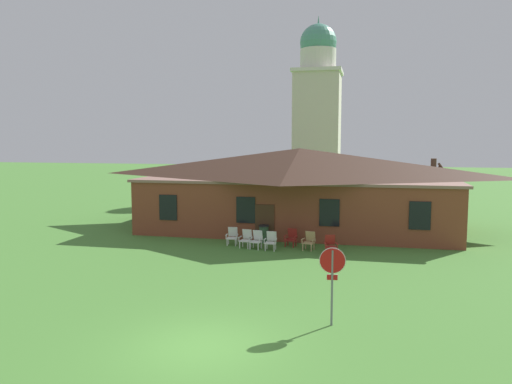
{
  "coord_description": "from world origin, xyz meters",
  "views": [
    {
      "loc": [
        4.39,
        -12.34,
        5.67
      ],
      "look_at": [
        -0.45,
        8.75,
        3.41
      ],
      "focal_mm": 34.48,
      "sensor_mm": 36.0,
      "label": 1
    }
  ],
  "objects_px": {
    "lawn_chair_near_door": "(246,238)",
    "trash_bin": "(264,234)",
    "stop_sign": "(332,271)",
    "lawn_chair_under_eave": "(330,244)",
    "lawn_chair_right_end": "(291,237)",
    "lawn_chair_by_porch": "(232,236)",
    "lawn_chair_far_side": "(309,240)",
    "lawn_chair_middle": "(271,240)",
    "lawn_chair_left_end": "(257,239)"
  },
  "relations": [
    {
      "from": "lawn_chair_near_door",
      "to": "lawn_chair_middle",
      "type": "distance_m",
      "value": 1.43
    },
    {
      "from": "lawn_chair_right_end",
      "to": "stop_sign",
      "type": "bearing_deg",
      "value": -74.96
    },
    {
      "from": "lawn_chair_under_eave",
      "to": "lawn_chair_right_end",
      "type": "bearing_deg",
      "value": 147.9
    },
    {
      "from": "lawn_chair_far_side",
      "to": "trash_bin",
      "type": "distance_m",
      "value": 3.01
    },
    {
      "from": "lawn_chair_by_porch",
      "to": "lawn_chair_left_end",
      "type": "height_order",
      "value": "same"
    },
    {
      "from": "lawn_chair_by_porch",
      "to": "lawn_chair_under_eave",
      "type": "distance_m",
      "value": 5.5
    },
    {
      "from": "lawn_chair_middle",
      "to": "trash_bin",
      "type": "height_order",
      "value": "trash_bin"
    },
    {
      "from": "lawn_chair_near_door",
      "to": "lawn_chair_right_end",
      "type": "height_order",
      "value": "same"
    },
    {
      "from": "lawn_chair_middle",
      "to": "lawn_chair_right_end",
      "type": "xyz_separation_m",
      "value": [
        0.9,
        1.11,
        0.0
      ]
    },
    {
      "from": "trash_bin",
      "to": "lawn_chair_right_end",
      "type": "bearing_deg",
      "value": -21.49
    },
    {
      "from": "lawn_chair_right_end",
      "to": "lawn_chair_under_eave",
      "type": "height_order",
      "value": "same"
    },
    {
      "from": "lawn_chair_by_porch",
      "to": "lawn_chair_right_end",
      "type": "xyz_separation_m",
      "value": [
        3.21,
        0.35,
        0.0
      ]
    },
    {
      "from": "lawn_chair_right_end",
      "to": "lawn_chair_far_side",
      "type": "distance_m",
      "value": 1.23
    },
    {
      "from": "lawn_chair_middle",
      "to": "lawn_chair_right_end",
      "type": "bearing_deg",
      "value": 50.91
    },
    {
      "from": "lawn_chair_right_end",
      "to": "lawn_chair_under_eave",
      "type": "distance_m",
      "value": 2.59
    },
    {
      "from": "lawn_chair_right_end",
      "to": "trash_bin",
      "type": "xyz_separation_m",
      "value": [
        -1.66,
        0.66,
        -0.0
      ]
    },
    {
      "from": "lawn_chair_middle",
      "to": "stop_sign",
      "type": "bearing_deg",
      "value": -68.71
    },
    {
      "from": "lawn_chair_by_porch",
      "to": "trash_bin",
      "type": "xyz_separation_m",
      "value": [
        1.54,
        1.01,
        -0.0
      ]
    },
    {
      "from": "lawn_chair_by_porch",
      "to": "lawn_chair_right_end",
      "type": "relative_size",
      "value": 1.0
    },
    {
      "from": "lawn_chair_by_porch",
      "to": "lawn_chair_under_eave",
      "type": "xyz_separation_m",
      "value": [
        5.41,
        -1.03,
        0.0
      ]
    },
    {
      "from": "lawn_chair_left_end",
      "to": "lawn_chair_middle",
      "type": "height_order",
      "value": "same"
    },
    {
      "from": "lawn_chair_right_end",
      "to": "lawn_chair_far_side",
      "type": "relative_size",
      "value": 1.0
    },
    {
      "from": "stop_sign",
      "to": "lawn_chair_right_end",
      "type": "bearing_deg",
      "value": 105.04
    },
    {
      "from": "lawn_chair_near_door",
      "to": "trash_bin",
      "type": "relative_size",
      "value": 0.98
    },
    {
      "from": "lawn_chair_right_end",
      "to": "lawn_chair_by_porch",
      "type": "bearing_deg",
      "value": -173.76
    },
    {
      "from": "lawn_chair_by_porch",
      "to": "lawn_chair_left_end",
      "type": "bearing_deg",
      "value": -22.7
    },
    {
      "from": "lawn_chair_near_door",
      "to": "lawn_chair_under_eave",
      "type": "distance_m",
      "value": 4.54
    },
    {
      "from": "lawn_chair_by_porch",
      "to": "trash_bin",
      "type": "distance_m",
      "value": 1.84
    },
    {
      "from": "stop_sign",
      "to": "trash_bin",
      "type": "height_order",
      "value": "stop_sign"
    },
    {
      "from": "lawn_chair_left_end",
      "to": "lawn_chair_under_eave",
      "type": "relative_size",
      "value": 1.0
    },
    {
      "from": "lawn_chair_by_porch",
      "to": "lawn_chair_right_end",
      "type": "bearing_deg",
      "value": 6.24
    },
    {
      "from": "lawn_chair_left_end",
      "to": "lawn_chair_far_side",
      "type": "distance_m",
      "value": 2.76
    },
    {
      "from": "lawn_chair_middle",
      "to": "trash_bin",
      "type": "bearing_deg",
      "value": 113.27
    },
    {
      "from": "lawn_chair_near_door",
      "to": "lawn_chair_right_end",
      "type": "distance_m",
      "value": 2.46
    },
    {
      "from": "stop_sign",
      "to": "lawn_chair_under_eave",
      "type": "distance_m",
      "value": 9.78
    },
    {
      "from": "lawn_chair_far_side",
      "to": "lawn_chair_under_eave",
      "type": "bearing_deg",
      "value": -32.1
    },
    {
      "from": "stop_sign",
      "to": "lawn_chair_middle",
      "type": "distance_m",
      "value": 10.73
    },
    {
      "from": "lawn_chair_middle",
      "to": "lawn_chair_left_end",
      "type": "bearing_deg",
      "value": 170.68
    },
    {
      "from": "lawn_chair_near_door",
      "to": "trash_bin",
      "type": "bearing_deg",
      "value": 66.82
    },
    {
      "from": "lawn_chair_by_porch",
      "to": "lawn_chair_under_eave",
      "type": "bearing_deg",
      "value": -10.77
    },
    {
      "from": "stop_sign",
      "to": "lawn_chair_under_eave",
      "type": "relative_size",
      "value": 2.55
    },
    {
      "from": "lawn_chair_left_end",
      "to": "lawn_chair_middle",
      "type": "distance_m",
      "value": 0.81
    },
    {
      "from": "lawn_chair_by_porch",
      "to": "trash_bin",
      "type": "height_order",
      "value": "trash_bin"
    },
    {
      "from": "lawn_chair_middle",
      "to": "lawn_chair_under_eave",
      "type": "bearing_deg",
      "value": -4.91
    },
    {
      "from": "lawn_chair_left_end",
      "to": "lawn_chair_far_side",
      "type": "bearing_deg",
      "value": 6.76
    },
    {
      "from": "lawn_chair_left_end",
      "to": "lawn_chair_near_door",
      "type": "bearing_deg",
      "value": 167.88
    },
    {
      "from": "lawn_chair_near_door",
      "to": "lawn_chair_under_eave",
      "type": "bearing_deg",
      "value": -6.68
    },
    {
      "from": "lawn_chair_by_porch",
      "to": "lawn_chair_far_side",
      "type": "relative_size",
      "value": 1.0
    },
    {
      "from": "stop_sign",
      "to": "lawn_chair_middle",
      "type": "relative_size",
      "value": 2.55
    },
    {
      "from": "stop_sign",
      "to": "lawn_chair_left_end",
      "type": "relative_size",
      "value": 2.55
    }
  ]
}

